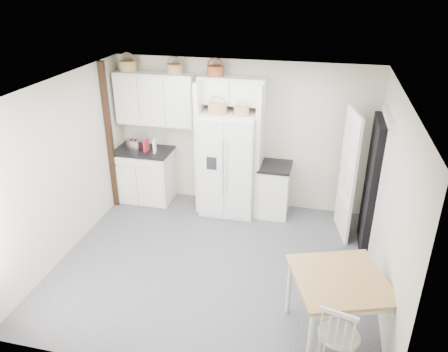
# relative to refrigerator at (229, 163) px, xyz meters

# --- Properties ---
(floor) EXTENTS (4.50, 4.50, 0.00)m
(floor) POSITION_rel_refrigerator_xyz_m (0.15, -1.65, -0.90)
(floor) COLOR #373743
(floor) RESTS_ON ground
(ceiling) EXTENTS (4.50, 4.50, 0.00)m
(ceiling) POSITION_rel_refrigerator_xyz_m (0.15, -1.65, 1.70)
(ceiling) COLOR white
(ceiling) RESTS_ON wall_back
(wall_back) EXTENTS (4.50, 0.00, 4.50)m
(wall_back) POSITION_rel_refrigerator_xyz_m (0.15, 0.35, 0.40)
(wall_back) COLOR beige
(wall_back) RESTS_ON floor
(wall_left) EXTENTS (0.00, 4.00, 4.00)m
(wall_left) POSITION_rel_refrigerator_xyz_m (-2.10, -1.65, 0.40)
(wall_left) COLOR beige
(wall_left) RESTS_ON floor
(wall_right) EXTENTS (0.00, 4.00, 4.00)m
(wall_right) POSITION_rel_refrigerator_xyz_m (2.40, -1.65, 0.40)
(wall_right) COLOR beige
(wall_right) RESTS_ON floor
(refrigerator) EXTENTS (0.93, 0.75, 1.80)m
(refrigerator) POSITION_rel_refrigerator_xyz_m (0.00, 0.00, 0.00)
(refrigerator) COLOR silver
(refrigerator) RESTS_ON floor
(base_cab_left) EXTENTS (1.03, 0.65, 0.95)m
(base_cab_left) POSITION_rel_refrigerator_xyz_m (-1.62, 0.05, -0.42)
(base_cab_left) COLOR silver
(base_cab_left) RESTS_ON floor
(base_cab_right) EXTENTS (0.50, 0.60, 0.88)m
(base_cab_right) POSITION_rel_refrigerator_xyz_m (0.79, 0.05, -0.46)
(base_cab_right) COLOR silver
(base_cab_right) RESTS_ON floor
(dining_table) EXTENTS (1.28, 1.28, 0.83)m
(dining_table) POSITION_rel_refrigerator_xyz_m (1.85, -2.67, -0.48)
(dining_table) COLOR brown
(dining_table) RESTS_ON floor
(windsor_chair) EXTENTS (0.52, 0.50, 0.90)m
(windsor_chair) POSITION_rel_refrigerator_xyz_m (1.87, -3.13, -0.45)
(windsor_chair) COLOR silver
(windsor_chair) RESTS_ON floor
(counter_left) EXTENTS (1.07, 0.69, 0.04)m
(counter_left) POSITION_rel_refrigerator_xyz_m (-1.62, 0.05, 0.07)
(counter_left) COLOR black
(counter_left) RESTS_ON base_cab_left
(counter_right) EXTENTS (0.54, 0.64, 0.04)m
(counter_right) POSITION_rel_refrigerator_xyz_m (0.79, 0.05, 0.00)
(counter_right) COLOR black
(counter_right) RESTS_ON base_cab_right
(toaster) EXTENTS (0.31, 0.20, 0.20)m
(toaster) POSITION_rel_refrigerator_xyz_m (-1.74, -0.03, 0.19)
(toaster) COLOR silver
(toaster) RESTS_ON counter_left
(cookbook_red) EXTENTS (0.06, 0.15, 0.22)m
(cookbook_red) POSITION_rel_refrigerator_xyz_m (-1.50, -0.03, 0.20)
(cookbook_red) COLOR #A6202D
(cookbook_red) RESTS_ON counter_left
(cookbook_cream) EXTENTS (0.06, 0.16, 0.23)m
(cookbook_cream) POSITION_rel_refrigerator_xyz_m (-1.34, -0.03, 0.21)
(cookbook_cream) COLOR white
(cookbook_cream) RESTS_ON counter_left
(basket_upper_a) EXTENTS (0.31, 0.31, 0.18)m
(basket_upper_a) POSITION_rel_refrigerator_xyz_m (-1.81, 0.18, 1.54)
(basket_upper_a) COLOR olive
(basket_upper_a) RESTS_ON upper_cabinet
(basket_upper_c) EXTENTS (0.27, 0.27, 0.16)m
(basket_upper_c) POSITION_rel_refrigerator_xyz_m (-0.98, 0.18, 1.53)
(basket_upper_c) COLOR olive
(basket_upper_c) RESTS_ON upper_cabinet
(basket_bridge_a) EXTENTS (0.28, 0.28, 0.16)m
(basket_bridge_a) POSITION_rel_refrigerator_xyz_m (-0.29, 0.18, 1.53)
(basket_bridge_a) COLOR maroon
(basket_bridge_a) RESTS_ON bridge_cabinet
(basket_fridge_a) EXTENTS (0.31, 0.31, 0.16)m
(basket_fridge_a) POSITION_rel_refrigerator_xyz_m (-0.18, -0.10, 0.98)
(basket_fridge_a) COLOR olive
(basket_fridge_a) RESTS_ON refrigerator
(basket_fridge_b) EXTENTS (0.24, 0.24, 0.13)m
(basket_fridge_b) POSITION_rel_refrigerator_xyz_m (0.21, -0.10, 0.97)
(basket_fridge_b) COLOR olive
(basket_fridge_b) RESTS_ON refrigerator
(upper_cabinet) EXTENTS (1.40, 0.34, 0.90)m
(upper_cabinet) POSITION_rel_refrigerator_xyz_m (-1.35, 0.18, 1.00)
(upper_cabinet) COLOR silver
(upper_cabinet) RESTS_ON wall_back
(bridge_cabinet) EXTENTS (1.12, 0.34, 0.45)m
(bridge_cabinet) POSITION_rel_refrigerator_xyz_m (-0.00, 0.18, 1.23)
(bridge_cabinet) COLOR silver
(bridge_cabinet) RESTS_ON wall_back
(fridge_panel_left) EXTENTS (0.08, 0.60, 2.30)m
(fridge_panel_left) POSITION_rel_refrigerator_xyz_m (-0.51, 0.05, 0.25)
(fridge_panel_left) COLOR silver
(fridge_panel_left) RESTS_ON floor
(fridge_panel_right) EXTENTS (0.08, 0.60, 2.30)m
(fridge_panel_right) POSITION_rel_refrigerator_xyz_m (0.51, 0.05, 0.25)
(fridge_panel_right) COLOR silver
(fridge_panel_right) RESTS_ON floor
(trim_post) EXTENTS (0.09, 0.09, 2.60)m
(trim_post) POSITION_rel_refrigerator_xyz_m (-2.05, -0.30, 0.40)
(trim_post) COLOR black
(trim_post) RESTS_ON floor
(doorway_void) EXTENTS (0.18, 0.85, 2.05)m
(doorway_void) POSITION_rel_refrigerator_xyz_m (2.31, -0.65, 0.13)
(doorway_void) COLOR black
(doorway_void) RESTS_ON floor
(door_slab) EXTENTS (0.21, 0.79, 2.05)m
(door_slab) POSITION_rel_refrigerator_xyz_m (1.95, -0.32, 0.13)
(door_slab) COLOR white
(door_slab) RESTS_ON floor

